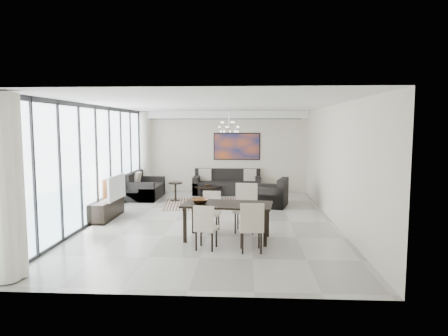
# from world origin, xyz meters

# --- Properties ---
(room_shell) EXTENTS (6.00, 9.00, 2.90)m
(room_shell) POSITION_xyz_m (0.46, 0.00, 1.45)
(room_shell) COLOR #A8A39B
(room_shell) RESTS_ON ground
(window_wall) EXTENTS (0.37, 8.95, 2.90)m
(window_wall) POSITION_xyz_m (-2.86, 0.00, 1.47)
(window_wall) COLOR silver
(window_wall) RESTS_ON floor
(soffit) EXTENTS (5.98, 0.40, 0.26)m
(soffit) POSITION_xyz_m (0.00, 4.30, 2.77)
(soffit) COLOR white
(soffit) RESTS_ON room_shell
(painting) EXTENTS (1.68, 0.04, 0.98)m
(painting) POSITION_xyz_m (0.50, 4.47, 1.65)
(painting) COLOR #C24E1B
(painting) RESTS_ON room_shell
(chandelier) EXTENTS (0.66, 0.66, 0.71)m
(chandelier) POSITION_xyz_m (0.30, 2.50, 2.35)
(chandelier) COLOR silver
(chandelier) RESTS_ON room_shell
(rug) EXTENTS (2.74, 2.23, 0.01)m
(rug) POSITION_xyz_m (-0.37, 2.19, 0.01)
(rug) COLOR black
(rug) RESTS_ON floor
(coffee_table) EXTENTS (0.96, 0.96, 0.34)m
(coffee_table) POSITION_xyz_m (-0.46, 3.63, 0.19)
(coffee_table) COLOR black
(coffee_table) RESTS_ON floor
(bowl_coffee) EXTENTS (0.29, 0.29, 0.08)m
(bowl_coffee) POSITION_xyz_m (-0.47, 3.61, 0.37)
(bowl_coffee) COLOR brown
(bowl_coffee) RESTS_ON coffee_table
(sofa_main) EXTENTS (2.35, 0.96, 0.86)m
(sofa_main) POSITION_xyz_m (0.17, 4.07, 0.29)
(sofa_main) COLOR black
(sofa_main) RESTS_ON floor
(loveseat) EXTENTS (0.98, 1.73, 0.87)m
(loveseat) POSITION_xyz_m (-2.55, 3.05, 0.29)
(loveseat) COLOR black
(loveseat) RESTS_ON floor
(armchair) EXTENTS (1.17, 1.21, 0.84)m
(armchair) POSITION_xyz_m (1.59, 1.91, 0.29)
(armchair) COLOR black
(armchair) RESTS_ON floor
(side_table) EXTENTS (0.44, 0.44, 0.60)m
(side_table) POSITION_xyz_m (-1.41, 2.60, 0.41)
(side_table) COLOR black
(side_table) RESTS_ON floor
(tv_console) EXTENTS (0.44, 1.57, 0.49)m
(tv_console) POSITION_xyz_m (-2.76, 0.09, 0.25)
(tv_console) COLOR black
(tv_console) RESTS_ON floor
(television) EXTENTS (0.20, 1.10, 0.63)m
(television) POSITION_xyz_m (-2.60, 0.12, 0.81)
(television) COLOR gray
(television) RESTS_ON tv_console
(dining_table) EXTENTS (1.94, 1.13, 0.77)m
(dining_table) POSITION_xyz_m (0.44, -1.66, 0.68)
(dining_table) COLOR black
(dining_table) RESTS_ON floor
(dining_chair_sw) EXTENTS (0.47, 0.47, 0.88)m
(dining_chair_sw) POSITION_xyz_m (0.05, -2.41, 0.50)
(dining_chair_sw) COLOR beige
(dining_chair_sw) RESTS_ON floor
(dining_chair_se) EXTENTS (0.48, 0.48, 0.96)m
(dining_chair_se) POSITION_xyz_m (0.94, -2.53, 0.55)
(dining_chair_se) COLOR beige
(dining_chair_se) RESTS_ON floor
(dining_chair_nw) EXTENTS (0.44, 0.44, 0.89)m
(dining_chair_nw) POSITION_xyz_m (0.04, -0.94, 0.51)
(dining_chair_nw) COLOR beige
(dining_chair_nw) RESTS_ON floor
(dining_chair_ne) EXTENTS (0.55, 0.55, 1.08)m
(dining_chair_ne) POSITION_xyz_m (0.83, -0.93, 0.62)
(dining_chair_ne) COLOR beige
(dining_chair_ne) RESTS_ON floor
(bowl_dining) EXTENTS (0.45, 0.45, 0.09)m
(bowl_dining) POSITION_xyz_m (-0.14, -1.64, 0.81)
(bowl_dining) COLOR brown
(bowl_dining) RESTS_ON dining_table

